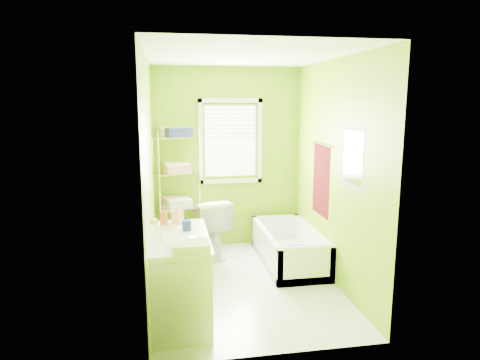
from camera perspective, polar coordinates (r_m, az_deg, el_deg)
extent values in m
plane|color=silver|center=(5.19, 0.62, -13.65)|extent=(2.90, 2.90, 0.00)
cube|color=#6F9907|center=(6.22, -1.75, 2.90)|extent=(2.10, 0.04, 2.60)
cube|color=#6F9907|center=(3.42, 5.02, -3.53)|extent=(2.10, 0.04, 2.60)
cube|color=#6F9907|center=(4.74, -11.95, 0.24)|extent=(0.04, 2.90, 2.60)
cube|color=#6F9907|center=(5.10, 12.34, 0.95)|extent=(0.04, 2.90, 2.60)
cube|color=white|center=(4.76, 0.68, 16.23)|extent=(2.10, 2.90, 0.04)
cube|color=white|center=(6.19, -1.29, 5.19)|extent=(0.74, 0.01, 1.01)
cube|color=white|center=(6.25, -1.24, -0.12)|extent=(0.92, 0.05, 0.06)
cube|color=white|center=(6.14, -1.28, 10.57)|extent=(0.92, 0.05, 0.06)
cube|color=white|center=(6.12, -5.26, 5.09)|extent=(0.06, 0.05, 1.22)
cube|color=white|center=(6.25, 2.66, 5.23)|extent=(0.06, 0.05, 1.22)
cube|color=white|center=(6.15, -1.27, 7.86)|extent=(0.72, 0.02, 0.50)
cube|color=white|center=(3.83, -12.14, -6.84)|extent=(0.02, 0.80, 2.00)
sphere|color=gold|center=(4.15, -11.43, -5.47)|extent=(0.07, 0.07, 0.07)
cube|color=#4A080B|center=(5.44, 10.76, 0.00)|extent=(0.02, 0.58, 0.90)
cylinder|color=silver|center=(5.37, 10.77, 4.72)|extent=(0.02, 0.62, 0.02)
cube|color=#CC5972|center=(4.56, 14.89, 2.89)|extent=(0.02, 0.54, 0.64)
cube|color=white|center=(4.56, 14.80, 2.89)|extent=(0.01, 0.44, 0.54)
cube|color=white|center=(5.83, 6.49, -10.39)|extent=(0.70, 1.50, 0.10)
cube|color=white|center=(5.70, 3.43, -8.99)|extent=(0.07, 1.50, 0.45)
cube|color=white|center=(5.87, 9.52, -8.53)|extent=(0.07, 1.50, 0.45)
cube|color=white|center=(5.13, 8.79, -11.35)|extent=(0.70, 0.07, 0.45)
cube|color=white|center=(6.43, 4.74, -6.70)|extent=(0.70, 0.07, 0.45)
cylinder|color=white|center=(5.05, 8.86, -8.97)|extent=(0.70, 0.07, 0.07)
cylinder|color=#1634D2|center=(5.41, 7.83, -11.24)|extent=(0.34, 0.34, 0.06)
cylinder|color=yellow|center=(5.39, 7.85, -10.69)|extent=(0.32, 0.32, 0.05)
cube|color=#1634D2|center=(5.49, 7.58, -9.67)|extent=(0.24, 0.06, 0.22)
imported|color=white|center=(5.98, -4.18, -6.20)|extent=(0.61, 0.88, 0.82)
cube|color=white|center=(4.35, -8.09, -13.01)|extent=(0.55, 1.10, 0.80)
cube|color=silver|center=(4.19, -8.24, -7.68)|extent=(0.58, 1.13, 0.05)
ellipsoid|color=white|center=(4.05, -7.90, -8.40)|extent=(0.38, 0.49, 0.13)
cylinder|color=silver|center=(4.02, -10.52, -7.13)|extent=(0.03, 0.03, 0.16)
cylinder|color=silver|center=(4.00, -10.55, -6.18)|extent=(0.12, 0.02, 0.02)
imported|color=#ED4945|center=(4.46, -10.11, -4.83)|extent=(0.12, 0.12, 0.22)
imported|color=#F29CBC|center=(4.58, -8.34, -4.45)|extent=(0.13, 0.13, 0.21)
cylinder|color=#172898|center=(4.33, -7.11, -6.01)|extent=(0.09, 0.09, 0.10)
cube|color=silver|center=(3.76, -6.48, -8.81)|extent=(0.31, 0.24, 0.08)
cylinder|color=silver|center=(5.80, -10.62, -2.12)|extent=(0.02, 0.02, 1.75)
cylinder|color=silver|center=(6.13, -11.39, -1.47)|extent=(0.02, 0.02, 1.75)
cylinder|color=silver|center=(5.95, -5.37, -1.66)|extent=(0.02, 0.02, 1.75)
cylinder|color=silver|center=(6.27, -6.40, -1.05)|extent=(0.02, 0.02, 1.75)
cube|color=silver|center=(6.22, -8.25, -7.98)|extent=(0.65, 0.50, 0.02)
cube|color=silver|center=(6.08, -8.37, -3.58)|extent=(0.65, 0.50, 0.02)
cube|color=silver|center=(5.98, -8.50, 0.99)|extent=(0.65, 0.50, 0.02)
cube|color=silver|center=(5.92, -8.63, 5.69)|extent=(0.65, 0.50, 0.02)
cube|color=#293295|center=(5.82, -8.13, 6.30)|extent=(0.37, 0.29, 0.12)
cube|color=silver|center=(6.03, -9.23, 6.42)|extent=(0.37, 0.29, 0.12)
cube|color=pink|center=(5.86, -8.27, 1.49)|extent=(0.37, 0.29, 0.12)
cube|color=beige|center=(6.10, -8.63, 1.84)|extent=(0.37, 0.29, 0.12)
cube|color=silver|center=(5.99, -8.08, -3.12)|extent=(0.37, 0.29, 0.12)
cube|color=pink|center=(6.20, -8.81, -2.67)|extent=(0.37, 0.29, 0.12)
cube|color=pink|center=(6.23, -5.73, -5.65)|extent=(0.10, 0.30, 0.55)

